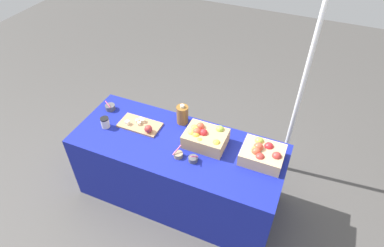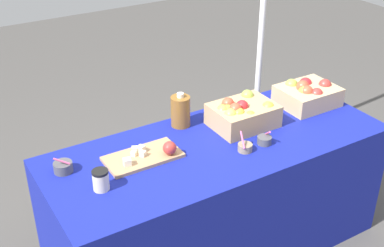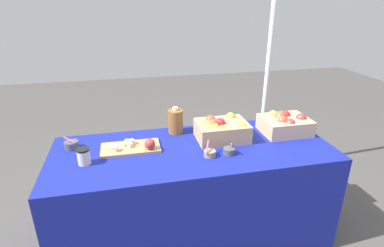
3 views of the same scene
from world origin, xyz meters
name	(u,v)px [view 3 (image 3 of 3)]	position (x,y,z in m)	size (l,w,h in m)	color
ground_plane	(193,233)	(0.00, 0.00, 0.00)	(10.00, 10.00, 0.00)	#474442
table	(193,193)	(0.00, 0.00, 0.37)	(1.90, 0.76, 0.74)	navy
apple_crate_left	(285,124)	(0.73, 0.10, 0.81)	(0.34, 0.28, 0.17)	tan
apple_crate_middle	(221,129)	(0.22, 0.09, 0.82)	(0.36, 0.27, 0.17)	tan
cutting_board_front	(134,147)	(-0.40, 0.06, 0.76)	(0.39, 0.20, 0.09)	tan
sample_bowl_near	(229,151)	(0.21, -0.13, 0.76)	(0.08, 0.09, 0.10)	#4C4C51
sample_bowl_mid	(72,145)	(-0.81, 0.17, 0.77)	(0.09, 0.09, 0.10)	#4C4C51
sample_bowl_far	(210,153)	(0.08, -0.14, 0.76)	(0.08, 0.09, 0.10)	gray
cider_jug	(176,121)	(-0.07, 0.28, 0.83)	(0.11, 0.11, 0.20)	brown
coffee_cup	(84,156)	(-0.70, -0.06, 0.79)	(0.08, 0.08, 0.10)	beige
tent_pole	(268,63)	(0.88, 0.78, 1.13)	(0.04, 0.04, 2.26)	white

